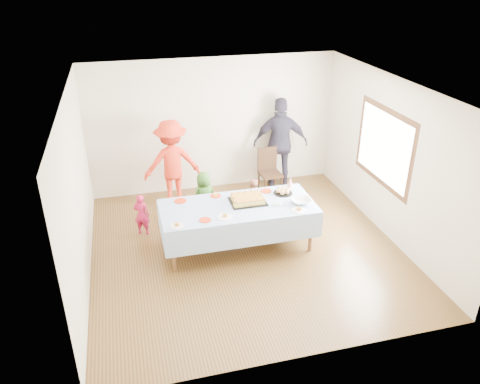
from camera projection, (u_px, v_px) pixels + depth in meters
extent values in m
plane|color=#4D3116|center=(245.00, 248.00, 7.85)|extent=(5.00, 5.00, 0.00)
cube|color=beige|center=(213.00, 125.00, 9.41)|extent=(5.00, 0.04, 2.70)
cube|color=beige|center=(305.00, 266.00, 5.08)|extent=(5.00, 0.04, 2.70)
cube|color=beige|center=(77.00, 193.00, 6.69)|extent=(0.04, 5.00, 2.70)
cube|color=beige|center=(390.00, 159.00, 7.81)|extent=(0.04, 5.00, 2.70)
cube|color=white|center=(246.00, 88.00, 6.65)|extent=(5.00, 5.00, 0.04)
cube|color=#472B16|center=(383.00, 147.00, 7.91)|extent=(0.03, 1.75, 1.35)
cylinder|color=brown|center=(173.00, 251.00, 7.11)|extent=(0.06, 0.06, 0.73)
cylinder|color=brown|center=(311.00, 232.00, 7.61)|extent=(0.06, 0.06, 0.73)
cylinder|color=brown|center=(167.00, 224.00, 7.84)|extent=(0.06, 0.06, 0.73)
cylinder|color=brown|center=(293.00, 208.00, 8.34)|extent=(0.06, 0.06, 0.73)
cube|color=brown|center=(238.00, 207.00, 7.55)|extent=(2.40, 1.00, 0.04)
cube|color=white|center=(238.00, 206.00, 7.54)|extent=(2.50, 1.10, 0.01)
cube|color=black|center=(248.00, 202.00, 7.65)|extent=(0.58, 0.45, 0.02)
cube|color=#ECC85A|center=(248.00, 199.00, 7.63)|extent=(0.49, 0.37, 0.07)
cube|color=#995A23|center=(248.00, 197.00, 7.61)|extent=(0.49, 0.37, 0.01)
cylinder|color=black|center=(283.00, 193.00, 7.93)|extent=(0.32, 0.32, 0.02)
sphere|color=tan|center=(288.00, 190.00, 7.93)|extent=(0.08, 0.08, 0.08)
sphere|color=tan|center=(284.00, 188.00, 7.98)|extent=(0.08, 0.08, 0.08)
sphere|color=tan|center=(279.00, 189.00, 7.96)|extent=(0.08, 0.08, 0.08)
sphere|color=tan|center=(278.00, 191.00, 7.89)|extent=(0.08, 0.08, 0.08)
sphere|color=tan|center=(282.00, 193.00, 7.84)|extent=(0.08, 0.08, 0.08)
sphere|color=tan|center=(287.00, 192.00, 7.86)|extent=(0.08, 0.08, 0.08)
sphere|color=tan|center=(283.00, 190.00, 7.91)|extent=(0.08, 0.08, 0.08)
imported|color=silver|center=(301.00, 201.00, 7.60)|extent=(0.32, 0.32, 0.08)
cone|color=white|center=(290.00, 182.00, 8.14)|extent=(0.10, 0.10, 0.17)
cylinder|color=red|center=(180.00, 201.00, 7.68)|extent=(0.20, 0.20, 0.01)
cylinder|color=red|center=(216.00, 196.00, 7.84)|extent=(0.18, 0.18, 0.01)
cylinder|color=red|center=(237.00, 195.00, 7.85)|extent=(0.17, 0.17, 0.01)
cylinder|color=red|center=(266.00, 191.00, 8.00)|extent=(0.18, 0.18, 0.01)
cylinder|color=red|center=(205.00, 220.00, 7.11)|extent=(0.18, 0.18, 0.01)
cylinder|color=white|center=(177.00, 226.00, 6.95)|extent=(0.21, 0.21, 0.01)
cylinder|color=white|center=(225.00, 217.00, 7.20)|extent=(0.23, 0.23, 0.01)
cylinder|color=white|center=(299.00, 210.00, 7.39)|extent=(0.23, 0.23, 0.01)
cylinder|color=black|center=(265.00, 189.00, 9.37)|extent=(0.04, 0.04, 0.42)
cylinder|color=black|center=(282.00, 187.00, 9.48)|extent=(0.04, 0.04, 0.42)
cylinder|color=black|center=(259.00, 182.00, 9.67)|extent=(0.04, 0.04, 0.42)
cylinder|color=black|center=(275.00, 180.00, 9.78)|extent=(0.04, 0.04, 0.42)
cube|color=black|center=(270.00, 174.00, 9.47)|extent=(0.45, 0.45, 0.05)
cube|color=black|center=(267.00, 159.00, 9.51)|extent=(0.42, 0.08, 0.49)
imported|color=#B31641|center=(142.00, 215.00, 8.10)|extent=(0.33, 0.27, 0.76)
imported|color=#366722|center=(204.00, 197.00, 8.48)|extent=(0.55, 0.45, 0.96)
imported|color=tan|center=(252.00, 200.00, 8.53)|extent=(0.43, 0.35, 0.82)
imported|color=red|center=(172.00, 163.00, 8.96)|extent=(1.12, 0.69, 1.69)
imported|color=#2B2837|center=(280.00, 143.00, 9.63)|extent=(1.19, 0.72, 1.90)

